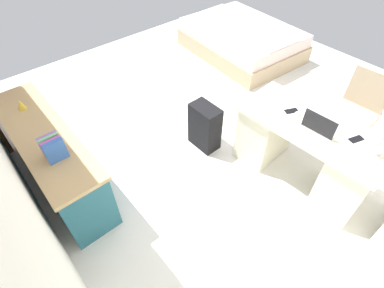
{
  "coord_description": "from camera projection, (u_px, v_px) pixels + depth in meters",
  "views": [
    {
      "loc": [
        -2.05,
        2.28,
        2.62
      ],
      "look_at": [
        -0.55,
        0.99,
        0.6
      ],
      "focal_mm": 27.63,
      "sensor_mm": 36.0,
      "label": 1
    }
  ],
  "objects": [
    {
      "name": "suitcase_black",
      "position": [
        205.0,
        127.0,
        3.47
      ],
      "size": [
        0.36,
        0.22,
        0.58
      ],
      "primitive_type": "cube",
      "rotation": [
        0.0,
        0.0,
        0.01
      ],
      "color": "black",
      "rests_on": "ground_plane"
    },
    {
      "name": "desk_lamp",
      "position": [
        381.0,
        132.0,
        2.38
      ],
      "size": [
        0.16,
        0.11,
        0.34
      ],
      "color": "silver",
      "rests_on": "desk"
    },
    {
      "name": "cell_phone_by_mouse",
      "position": [
        291.0,
        111.0,
        2.97
      ],
      "size": [
        0.12,
        0.15,
        0.01
      ],
      "primitive_type": "cube",
      "rotation": [
        0.0,
        0.0,
        -0.43
      ],
      "color": "black",
      "rests_on": "desk"
    },
    {
      "name": "office_chair",
      "position": [
        353.0,
        116.0,
        3.41
      ],
      "size": [
        0.52,
        0.52,
        0.94
      ],
      "color": "black",
      "rests_on": "ground_plane"
    },
    {
      "name": "desk",
      "position": [
        305.0,
        150.0,
        3.07
      ],
      "size": [
        1.48,
        0.74,
        0.74
      ],
      "color": "beige",
      "rests_on": "ground_plane"
    },
    {
      "name": "laptop",
      "position": [
        321.0,
        126.0,
        2.74
      ],
      "size": [
        0.32,
        0.24,
        0.21
      ],
      "color": "#B7B7BC",
      "rests_on": "desk"
    },
    {
      "name": "figurine_small",
      "position": [
        21.0,
        104.0,
        2.97
      ],
      "size": [
        0.08,
        0.08,
        0.11
      ],
      "primitive_type": "cone",
      "color": "gold",
      "rests_on": "credenza"
    },
    {
      "name": "bed",
      "position": [
        242.0,
        40.0,
        5.1
      ],
      "size": [
        1.99,
        1.53,
        0.58
      ],
      "color": "tan",
      "rests_on": "ground_plane"
    },
    {
      "name": "ground_plane",
      "position": [
        221.0,
        119.0,
        4.0
      ],
      "size": [
        5.86,
        5.86,
        0.0
      ],
      "primitive_type": "plane",
      "color": "silver"
    },
    {
      "name": "credenza",
      "position": [
        53.0,
        158.0,
        3.02
      ],
      "size": [
        1.8,
        0.48,
        0.73
      ],
      "color": "#235B6B",
      "rests_on": "ground_plane"
    },
    {
      "name": "computer_mouse",
      "position": [
        298.0,
        114.0,
        2.92
      ],
      "size": [
        0.07,
        0.1,
        0.03
      ],
      "primitive_type": "ellipsoid",
      "rotation": [
        0.0,
        0.0,
        0.06
      ],
      "color": "white",
      "rests_on": "desk"
    },
    {
      "name": "book_row",
      "position": [
        53.0,
        147.0,
        2.48
      ],
      "size": [
        0.16,
        0.17,
        0.21
      ],
      "color": "#335FAF",
      "rests_on": "credenza"
    },
    {
      "name": "cell_phone_near_laptop",
      "position": [
        356.0,
        139.0,
        2.68
      ],
      "size": [
        0.11,
        0.15,
        0.01
      ],
      "primitive_type": "cube",
      "rotation": [
        0.0,
        0.0,
        -0.32
      ],
      "color": "black",
      "rests_on": "desk"
    }
  ]
}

